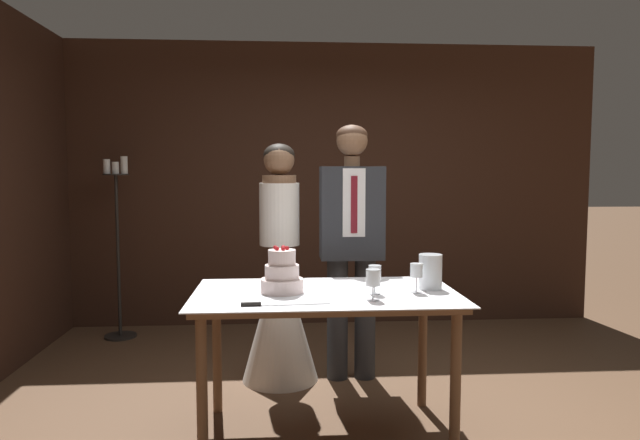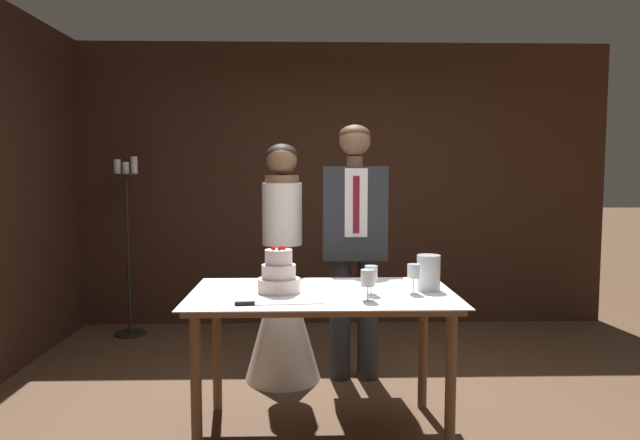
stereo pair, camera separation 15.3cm
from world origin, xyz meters
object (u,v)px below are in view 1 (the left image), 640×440
Objects in this scene: wine_glass_middle at (416,272)px; hurricane_candle at (430,273)px; cake_table at (325,308)px; cake_knife at (268,304)px; candle_stand at (118,247)px; tiered_cake at (282,275)px; wine_glass_far at (373,279)px; bride at (280,294)px; groom at (352,235)px; wine_glass_near at (375,274)px.

hurricane_candle is (0.10, 0.09, -0.02)m from wine_glass_middle.
cake_knife reaches higher than cake_table.
candle_stand is at bearing 116.72° from cake_knife.
tiered_cake is 1.60× the size of wine_glass_far.
candle_stand reaches higher than cake_knife.
cake_knife is 1.19m from bride.
wine_glass_near is at bearing -89.38° from groom.
cake_knife is 0.27× the size of bride.
tiered_cake is at bearing -178.02° from hurricane_candle.
wine_glass_middle is 3.01m from candle_stand.
candle_stand reaches higher than cake_table.
wine_glass_far is at bearing -91.27° from groom.
tiered_cake is 0.84m from hurricane_candle.
tiered_cake is 1.64× the size of wine_glass_near.
wine_glass_middle is at bearing 5.08° from wine_glass_near.
groom is at bearing 59.99° from tiered_cake.
candle_stand is at bearing 125.81° from tiered_cake.
tiered_cake is 0.14× the size of groom.
hurricane_candle is at bearing 1.98° from tiered_cake.
bride is at bearing 118.98° from wine_glass_near.
hurricane_candle reaches higher than cake_knife.
hurricane_candle is at bearing 40.39° from wine_glass_middle.
candle_stand reaches higher than tiered_cake.
wine_glass_middle is at bearing 13.43° from cake_knife.
cake_table is 7.33× the size of hurricane_candle.
wine_glass_near is at bearing 18.10° from cake_knife.
cake_table is 0.91× the size of candle_stand.
wine_glass_far is 1.23m from bride.
tiered_cake is 0.51m from wine_glass_near.
cake_table is 9.02× the size of wine_glass_far.
tiered_cake reaches higher than hurricane_candle.
cake_knife is 2.70m from candle_stand.
wine_glass_middle is 1.00× the size of wine_glass_far.
bride reaches higher than tiered_cake.
wine_glass_middle is 0.32m from wine_glass_far.
tiered_cake is 0.91m from bride.
wine_glass_near is (0.51, -0.08, 0.02)m from tiered_cake.
wine_glass_near is 0.10× the size of candle_stand.
candle_stand is (-1.92, 2.23, -0.11)m from wine_glass_far.
candle_stand is at bearing 130.70° from wine_glass_far.
candle_stand is at bearing 130.03° from cake_table.
hurricane_candle is 0.11× the size of groom.
groom reaches higher than candle_stand.
tiered_cake is at bearing 73.54° from cake_knife.
cake_table is 2.63m from candle_stand.
bride is (-0.86, 0.83, -0.29)m from hurricane_candle.
wine_glass_near is 0.98× the size of wine_glass_far.
wine_glass_near is 1.12m from bride.
candle_stand is (-2.19, 2.06, -0.11)m from wine_glass_middle.
bride is at bearing 83.27° from cake_knife.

